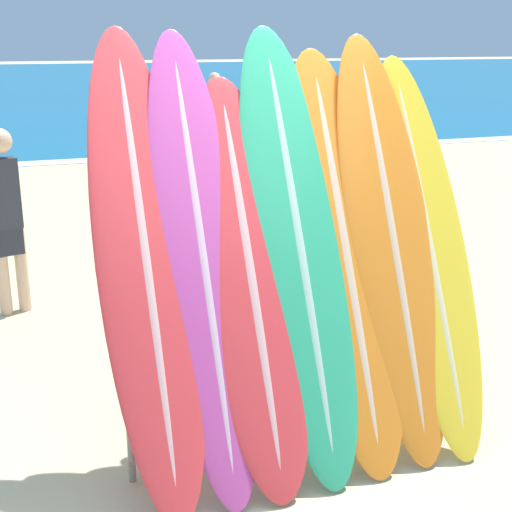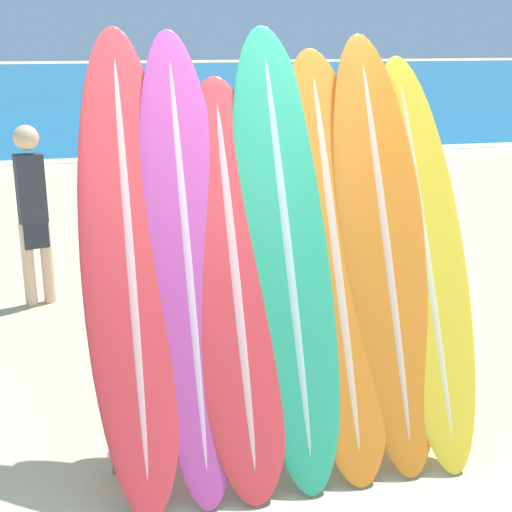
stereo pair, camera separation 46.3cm
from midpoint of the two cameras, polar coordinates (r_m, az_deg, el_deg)
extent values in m
plane|color=beige|center=(4.08, -3.33, -17.79)|extent=(160.00, 160.00, 0.00)
cube|color=#146693|center=(44.25, -18.72, 13.11)|extent=(120.00, 60.00, 0.00)
cube|color=white|center=(14.69, -15.79, 7.27)|extent=(120.00, 0.60, 0.01)
cylinder|color=gray|center=(3.95, -13.57, -11.55)|extent=(0.04, 0.04, 0.94)
cylinder|color=gray|center=(4.55, 12.54, -7.54)|extent=(0.04, 0.04, 0.94)
cylinder|color=gray|center=(3.96, 0.51, -3.87)|extent=(2.04, 0.04, 0.04)
cylinder|color=gray|center=(4.31, 0.48, -13.79)|extent=(2.04, 0.04, 0.04)
ellipsoid|color=red|center=(3.79, -12.29, -0.59)|extent=(0.52, 1.29, 2.41)
ellipsoid|color=#D59E9F|center=(3.79, -12.29, -0.59)|extent=(0.09, 1.25, 2.32)
ellipsoid|color=#B23D8E|center=(3.83, -7.77, -0.31)|extent=(0.49, 1.23, 2.39)
ellipsoid|color=#CAA1BE|center=(3.83, -7.77, -0.31)|extent=(0.09, 1.19, 2.30)
ellipsoid|color=red|center=(3.86, -3.91, -2.02)|extent=(0.58, 1.16, 2.14)
ellipsoid|color=#D59E9F|center=(3.86, -3.91, -2.02)|extent=(0.10, 1.12, 2.06)
ellipsoid|color=#289E70|center=(3.97, 0.07, 0.65)|extent=(0.57, 1.27, 2.42)
ellipsoid|color=#9AC3B3|center=(3.97, 0.07, 0.65)|extent=(0.10, 1.23, 2.33)
ellipsoid|color=orange|center=(4.06, 3.91, 0.03)|extent=(0.58, 1.17, 2.29)
ellipsoid|color=beige|center=(4.06, 3.91, 0.03)|extent=(0.11, 1.13, 2.20)
ellipsoid|color=orange|center=(4.17, 7.66, 1.00)|extent=(0.54, 1.16, 2.37)
ellipsoid|color=beige|center=(4.17, 7.66, 1.00)|extent=(0.10, 1.13, 2.28)
ellipsoid|color=yellow|center=(4.30, 10.68, 0.40)|extent=(0.51, 1.17, 2.24)
ellipsoid|color=beige|center=(4.30, 10.68, 0.40)|extent=(0.09, 1.13, 2.16)
cylinder|color=beige|center=(11.86, -6.17, 7.44)|extent=(0.11, 0.11, 0.76)
cylinder|color=beige|center=(11.72, -5.77, 7.34)|extent=(0.11, 0.11, 0.76)
cube|color=#385693|center=(11.75, -6.02, 8.66)|extent=(0.19, 0.24, 0.23)
cube|color=gold|center=(11.70, -6.08, 10.64)|extent=(0.21, 0.26, 0.59)
sphere|color=beige|center=(11.66, -6.15, 12.77)|extent=(0.21, 0.21, 0.21)
cylinder|color=beige|center=(10.26, -6.85, 5.94)|extent=(0.11, 0.11, 0.76)
cylinder|color=beige|center=(10.32, -6.00, 6.03)|extent=(0.11, 0.11, 0.76)
cube|color=gold|center=(10.24, -6.47, 7.45)|extent=(0.23, 0.16, 0.23)
cube|color=white|center=(10.18, -6.55, 9.73)|extent=(0.25, 0.18, 0.60)
sphere|color=beige|center=(10.14, -6.64, 12.19)|extent=(0.21, 0.21, 0.21)
cylinder|color=beige|center=(6.63, -21.53, -1.26)|extent=(0.11, 0.11, 0.77)
cylinder|color=beige|center=(6.66, -20.15, -1.01)|extent=(0.11, 0.11, 0.77)
cube|color=#282D38|center=(6.57, -21.08, 1.10)|extent=(0.25, 0.19, 0.23)
cube|color=#2D333D|center=(6.48, -21.47, 4.65)|extent=(0.27, 0.21, 0.60)
cylinder|color=beige|center=(13.75, -4.22, 8.94)|extent=(0.11, 0.11, 0.82)
cylinder|color=beige|center=(13.93, -4.22, 9.04)|extent=(0.11, 0.11, 0.82)
cube|color=gold|center=(13.80, -4.25, 10.17)|extent=(0.20, 0.26, 0.25)
cube|color=gold|center=(13.76, -4.29, 12.00)|extent=(0.22, 0.28, 0.64)
sphere|color=beige|center=(13.72, -4.33, 13.97)|extent=(0.23, 0.23, 0.23)
camera|label=1|loc=(0.23, -92.84, -0.87)|focal=50.00mm
camera|label=2|loc=(0.23, 87.16, 0.87)|focal=50.00mm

